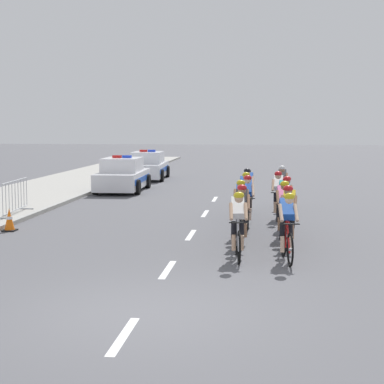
# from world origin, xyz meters

# --- Properties ---
(ground_plane) EXTENTS (160.00, 160.00, 0.00)m
(ground_plane) POSITION_xyz_m (0.00, 0.00, 0.00)
(ground_plane) COLOR #56565B
(sidewalk_slab) EXTENTS (4.62, 60.00, 0.12)m
(sidewalk_slab) POSITION_xyz_m (-7.64, 14.00, 0.06)
(sidewalk_slab) COLOR #A3A099
(sidewalk_slab) RESTS_ON ground
(kerb_edge) EXTENTS (0.16, 60.00, 0.13)m
(kerb_edge) POSITION_xyz_m (-5.41, 14.00, 0.07)
(kerb_edge) COLOR #9E9E99
(kerb_edge) RESTS_ON ground
(lane_markings_centre) EXTENTS (0.14, 17.60, 0.01)m
(lane_markings_centre) POSITION_xyz_m (0.00, 6.94, 0.00)
(lane_markings_centre) COLOR white
(lane_markings_centre) RESTS_ON ground
(cyclist_lead) EXTENTS (0.45, 1.72, 1.56)m
(cyclist_lead) POSITION_xyz_m (1.38, 4.06, 0.79)
(cyclist_lead) COLOR black
(cyclist_lead) RESTS_ON ground
(cyclist_second) EXTENTS (0.45, 1.72, 1.56)m
(cyclist_second) POSITION_xyz_m (2.43, 3.99, 0.79)
(cyclist_second) COLOR black
(cyclist_second) RESTS_ON ground
(cyclist_third) EXTENTS (0.42, 1.72, 1.56)m
(cyclist_third) POSITION_xyz_m (1.40, 5.66, 0.79)
(cyclist_third) COLOR black
(cyclist_third) RESTS_ON ground
(cyclist_fourth) EXTENTS (0.45, 1.72, 1.56)m
(cyclist_fourth) POSITION_xyz_m (2.53, 5.61, 0.79)
(cyclist_fourth) COLOR black
(cyclist_fourth) RESTS_ON ground
(cyclist_fifth) EXTENTS (0.42, 1.72, 1.56)m
(cyclist_fifth) POSITION_xyz_m (1.34, 6.89, 0.79)
(cyclist_fifth) COLOR black
(cyclist_fifth) RESTS_ON ground
(cyclist_sixth) EXTENTS (0.44, 1.72, 1.56)m
(cyclist_sixth) POSITION_xyz_m (2.43, 6.75, 0.79)
(cyclist_sixth) COLOR black
(cyclist_sixth) RESTS_ON ground
(cyclist_seventh) EXTENTS (0.44, 1.72, 1.56)m
(cyclist_seventh) POSITION_xyz_m (1.45, 8.39, 0.79)
(cyclist_seventh) COLOR black
(cyclist_seventh) RESTS_ON ground
(cyclist_eighth) EXTENTS (0.45, 1.72, 1.56)m
(cyclist_eighth) POSITION_xyz_m (2.53, 8.18, 0.79)
(cyclist_eighth) COLOR black
(cyclist_eighth) RESTS_ON ground
(cyclist_ninth) EXTENTS (0.45, 1.72, 1.56)m
(cyclist_ninth) POSITION_xyz_m (1.36, 9.50, 0.79)
(cyclist_ninth) COLOR black
(cyclist_ninth) RESTS_ON ground
(cyclist_tenth) EXTENTS (0.43, 1.72, 1.56)m
(cyclist_tenth) POSITION_xyz_m (2.37, 9.96, 0.79)
(cyclist_tenth) COLOR black
(cyclist_tenth) RESTS_ON ground
(cyclist_eleventh) EXTENTS (0.44, 1.72, 1.56)m
(cyclist_eleventh) POSITION_xyz_m (1.41, 11.07, 0.79)
(cyclist_eleventh) COLOR black
(cyclist_eleventh) RESTS_ON ground
(cyclist_twelfth) EXTENTS (0.43, 1.72, 1.56)m
(cyclist_twelfth) POSITION_xyz_m (2.56, 12.58, 0.79)
(cyclist_twelfth) COLOR black
(cyclist_twelfth) RESTS_ON ground
(police_car_nearest) EXTENTS (2.09, 4.45, 1.59)m
(police_car_nearest) POSITION_xyz_m (-4.28, 17.42, 0.68)
(police_car_nearest) COLOR white
(police_car_nearest) RESTS_ON ground
(police_car_second) EXTENTS (2.15, 4.48, 1.59)m
(police_car_second) POSITION_xyz_m (-4.28, 23.39, 0.68)
(police_car_second) COLOR silver
(police_car_second) RESTS_ON ground
(crowd_barrier_rear) EXTENTS (0.65, 2.32, 1.07)m
(crowd_barrier_rear) POSITION_xyz_m (-5.90, 9.40, 0.65)
(crowd_barrier_rear) COLOR #B7BABF
(crowd_barrier_rear) RESTS_ON sidewalk_slab
(traffic_cone_near) EXTENTS (0.36, 0.36, 0.64)m
(traffic_cone_near) POSITION_xyz_m (-5.08, 6.98, 0.31)
(traffic_cone_near) COLOR black
(traffic_cone_near) RESTS_ON ground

